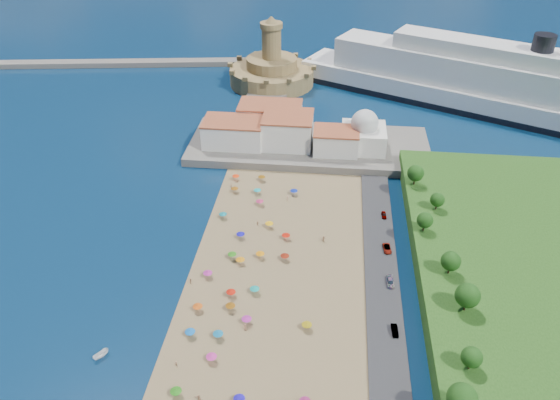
# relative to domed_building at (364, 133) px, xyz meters

# --- Properties ---
(ground) EXTENTS (700.00, 700.00, 0.00)m
(ground) POSITION_rel_domed_building_xyz_m (-30.00, -71.00, -8.97)
(ground) COLOR #071938
(ground) RESTS_ON ground
(terrace) EXTENTS (90.00, 36.00, 3.00)m
(terrace) POSITION_rel_domed_building_xyz_m (-20.00, 2.00, -7.47)
(terrace) COLOR #59544C
(terrace) RESTS_ON ground
(jetty) EXTENTS (18.00, 70.00, 2.40)m
(jetty) POSITION_rel_domed_building_xyz_m (-42.00, 37.00, -7.77)
(jetty) COLOR #59544C
(jetty) RESTS_ON ground
(breakwater) EXTENTS (199.03, 34.77, 2.60)m
(breakwater) POSITION_rel_domed_building_xyz_m (-140.00, 82.00, -7.67)
(breakwater) COLOR #59544C
(breakwater) RESTS_ON ground
(waterfront_buildings) EXTENTS (57.00, 29.00, 11.00)m
(waterfront_buildings) POSITION_rel_domed_building_xyz_m (-33.05, 2.64, -1.10)
(waterfront_buildings) COLOR silver
(waterfront_buildings) RESTS_ON terrace
(domed_building) EXTENTS (16.00, 16.00, 15.00)m
(domed_building) POSITION_rel_domed_building_xyz_m (0.00, 0.00, 0.00)
(domed_building) COLOR silver
(domed_building) RESTS_ON terrace
(fortress) EXTENTS (40.00, 40.00, 32.40)m
(fortress) POSITION_rel_domed_building_xyz_m (-42.00, 67.00, -2.29)
(fortress) COLOR #9C854E
(fortress) RESTS_ON ground
(cruise_ship) EXTENTS (156.96, 92.36, 35.56)m
(cruise_ship) POSITION_rel_domed_building_xyz_m (49.78, 49.00, 1.56)
(cruise_ship) COLOR black
(cruise_ship) RESTS_ON ground
(beach_parasols) EXTENTS (32.50, 117.72, 2.20)m
(beach_parasols) POSITION_rel_domed_building_xyz_m (-32.12, -83.21, -6.83)
(beach_parasols) COLOR gray
(beach_parasols) RESTS_ON beach
(beachgoers) EXTENTS (35.39, 97.55, 1.89)m
(beachgoers) POSITION_rel_domed_building_xyz_m (-28.29, -73.93, -7.84)
(beachgoers) COLOR tan
(beachgoers) RESTS_ON beach
(moored_boats) EXTENTS (9.24, 26.82, 1.56)m
(moored_boats) POSITION_rel_domed_building_xyz_m (-58.12, -114.07, -8.20)
(moored_boats) COLOR white
(moored_boats) RESTS_ON ground
(parked_cars) EXTENTS (2.58, 52.01, 1.34)m
(parked_cars) POSITION_rel_domed_building_xyz_m (6.00, -65.51, -7.63)
(parked_cars) COLOR gray
(parked_cars) RESTS_ON promenade
(hillside_trees) EXTENTS (11.93, 106.76, 7.54)m
(hillside_trees) POSITION_rel_domed_building_xyz_m (18.18, -81.35, 1.10)
(hillside_trees) COLOR #382314
(hillside_trees) RESTS_ON hillside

